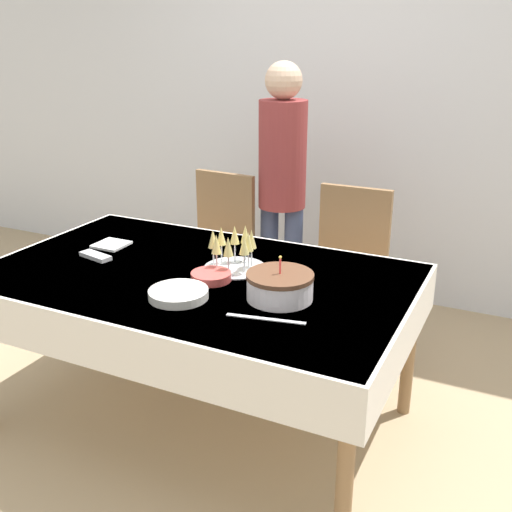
{
  "coord_description": "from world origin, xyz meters",
  "views": [
    {
      "loc": [
        1.3,
        -2.08,
        1.75
      ],
      "look_at": [
        0.28,
        0.01,
        0.89
      ],
      "focal_mm": 42.0,
      "sensor_mm": 36.0,
      "label": 1
    }
  ],
  "objects_px": {
    "plate_stack_dessert": "(211,276)",
    "person_standing": "(282,175)",
    "dining_chair_far_left": "(216,247)",
    "plate_stack_main": "(178,294)",
    "champagne_tray": "(234,248)",
    "birthday_cake": "(280,286)",
    "dining_chair_far_right": "(346,269)"
  },
  "relations": [
    {
      "from": "dining_chair_far_right",
      "to": "plate_stack_dessert",
      "type": "height_order",
      "value": "dining_chair_far_right"
    },
    {
      "from": "champagne_tray",
      "to": "person_standing",
      "type": "bearing_deg",
      "value": 101.29
    },
    {
      "from": "dining_chair_far_right",
      "to": "plate_stack_main",
      "type": "height_order",
      "value": "dining_chair_far_right"
    },
    {
      "from": "dining_chair_far_left",
      "to": "plate_stack_dessert",
      "type": "distance_m",
      "value": 1.09
    },
    {
      "from": "dining_chair_far_right",
      "to": "birthday_cake",
      "type": "distance_m",
      "value": 1.02
    },
    {
      "from": "birthday_cake",
      "to": "person_standing",
      "type": "relative_size",
      "value": 0.17
    },
    {
      "from": "dining_chair_far_right",
      "to": "person_standing",
      "type": "bearing_deg",
      "value": 156.31
    },
    {
      "from": "birthday_cake",
      "to": "plate_stack_main",
      "type": "height_order",
      "value": "birthday_cake"
    },
    {
      "from": "dining_chair_far_left",
      "to": "plate_stack_main",
      "type": "bearing_deg",
      "value": -67.19
    },
    {
      "from": "plate_stack_dessert",
      "to": "champagne_tray",
      "type": "bearing_deg",
      "value": 80.57
    },
    {
      "from": "plate_stack_dessert",
      "to": "dining_chair_far_left",
      "type": "bearing_deg",
      "value": 118.6
    },
    {
      "from": "birthday_cake",
      "to": "person_standing",
      "type": "bearing_deg",
      "value": 113.15
    },
    {
      "from": "champagne_tray",
      "to": "person_standing",
      "type": "relative_size",
      "value": 0.17
    },
    {
      "from": "dining_chair_far_left",
      "to": "birthday_cake",
      "type": "relative_size",
      "value": 3.66
    },
    {
      "from": "birthday_cake",
      "to": "dining_chair_far_right",
      "type": "bearing_deg",
      "value": 91.51
    },
    {
      "from": "plate_stack_main",
      "to": "dining_chair_far_right",
      "type": "bearing_deg",
      "value": 73.53
    },
    {
      "from": "birthday_cake",
      "to": "plate_stack_main",
      "type": "xyz_separation_m",
      "value": [
        -0.37,
        -0.17,
        -0.04
      ]
    },
    {
      "from": "dining_chair_far_left",
      "to": "person_standing",
      "type": "height_order",
      "value": "person_standing"
    },
    {
      "from": "dining_chair_far_left",
      "to": "champagne_tray",
      "type": "distance_m",
      "value": 0.99
    },
    {
      "from": "dining_chair_far_right",
      "to": "champagne_tray",
      "type": "relative_size",
      "value": 3.49
    },
    {
      "from": "dining_chair_far_left",
      "to": "champagne_tray",
      "type": "height_order",
      "value": "dining_chair_far_left"
    },
    {
      "from": "champagne_tray",
      "to": "plate_stack_dessert",
      "type": "xyz_separation_m",
      "value": [
        -0.03,
        -0.16,
        -0.08
      ]
    },
    {
      "from": "dining_chair_far_right",
      "to": "plate_stack_main",
      "type": "distance_m",
      "value": 1.22
    },
    {
      "from": "dining_chair_far_left",
      "to": "birthday_cake",
      "type": "distance_m",
      "value": 1.32
    },
    {
      "from": "plate_stack_dessert",
      "to": "person_standing",
      "type": "xyz_separation_m",
      "value": [
        -0.17,
        1.14,
        0.19
      ]
    },
    {
      "from": "dining_chair_far_left",
      "to": "person_standing",
      "type": "bearing_deg",
      "value": 32.14
    },
    {
      "from": "champagne_tray",
      "to": "person_standing",
      "type": "xyz_separation_m",
      "value": [
        -0.2,
        0.98,
        0.11
      ]
    },
    {
      "from": "dining_chair_far_right",
      "to": "birthday_cake",
      "type": "relative_size",
      "value": 3.66
    },
    {
      "from": "dining_chair_far_right",
      "to": "plate_stack_dessert",
      "type": "relative_size",
      "value": 5.66
    },
    {
      "from": "person_standing",
      "to": "champagne_tray",
      "type": "bearing_deg",
      "value": -78.71
    },
    {
      "from": "plate_stack_dessert",
      "to": "person_standing",
      "type": "bearing_deg",
      "value": 98.44
    },
    {
      "from": "plate_stack_dessert",
      "to": "person_standing",
      "type": "relative_size",
      "value": 0.11
    }
  ]
}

